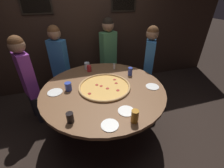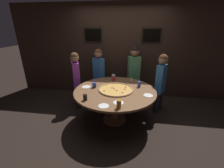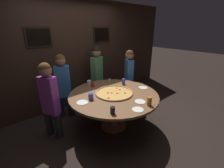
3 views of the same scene
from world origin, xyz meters
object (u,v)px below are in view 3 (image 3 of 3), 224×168
diner_side_left (63,83)px  diner_far_left (97,72)px  drink_cup_near_right (91,96)px  white_plate_near_front (140,102)px  white_plate_far_back (82,102)px  white_plate_right_side (138,110)px  diner_far_right (49,97)px  diner_side_right (129,74)px  drink_cup_by_shaker (113,110)px  giant_pizza (114,93)px  white_plate_beside_cup (143,88)px  drink_cup_far_right (89,83)px  condiment_shaker (109,81)px  dining_table (114,99)px  drink_cup_far_left (123,82)px  drink_cup_front_edge (93,84)px  drink_cup_near_left (149,101)px

diner_side_left → diner_far_left: bearing=-144.9°
drink_cup_near_right → white_plate_near_front: bearing=-46.7°
white_plate_far_back → white_plate_right_side: bearing=-55.0°
diner_far_right → diner_side_right: bearing=-115.1°
drink_cup_near_right → drink_cup_by_shaker: same height
giant_pizza → diner_far_left: (0.36, 1.09, 0.10)m
white_plate_beside_cup → diner_side_left: (-1.25, 1.19, 0.07)m
drink_cup_near_right → diner_side_right: (1.48, 0.48, 0.01)m
drink_cup_far_right → condiment_shaker: size_ratio=1.19×
dining_table → giant_pizza: bearing=21.4°
drink_cup_near_right → diner_side_right: bearing=18.0°
drink_cup_far_left → diner_far_right: 1.57m
drink_cup_near_right → dining_table: bearing=-10.0°
giant_pizza → diner_far_right: 1.18m
drink_cup_far_right → white_plate_right_side: (0.01, -1.38, -0.05)m
drink_cup_near_right → white_plate_far_back: size_ratio=0.57×
drink_cup_far_right → drink_cup_near_right: bearing=-120.1°
drink_cup_by_shaker → diner_far_right: (-0.56, 1.04, 0.01)m
drink_cup_front_edge → diner_side_right: diner_side_right is taller
diner_side_left → diner_side_right: bearing=-165.8°
drink_cup_near_left → diner_far_right: diner_far_right is taller
drink_cup_far_right → drink_cup_near_left: bearing=-79.0°
white_plate_near_front → diner_far_left: diner_far_left is taller
white_plate_far_back → white_plate_beside_cup: bearing=-10.8°
white_plate_far_back → giant_pizza: bearing=-5.4°
drink_cup_far_right → drink_cup_far_left: bearing=-34.8°
diner_side_left → drink_cup_by_shaker: bearing=123.5°
dining_table → giant_pizza: (0.02, 0.01, 0.13)m
white_plate_far_back → drink_cup_front_edge: bearing=42.3°
drink_cup_front_edge → drink_cup_by_shaker: drink_cup_by_shaker is taller
drink_cup_far_right → diner_side_right: bearing=-5.7°
drink_cup_near_right → drink_cup_front_edge: bearing=53.1°
white_plate_far_back → white_plate_beside_cup: (1.32, -0.25, 0.00)m
drink_cup_far_left → drink_cup_by_shaker: bearing=-141.9°
white_plate_beside_cup → diner_side_left: size_ratio=0.13×
drink_cup_near_left → white_plate_beside_cup: (0.52, 0.54, -0.07)m
drink_cup_near_right → diner_far_right: (-0.57, 0.43, 0.01)m
drink_cup_front_edge → drink_cup_far_left: (0.61, -0.32, 0.01)m
diner_side_right → condiment_shaker: bearing=-58.2°
drink_cup_near_left → diner_far_left: 1.83m
drink_cup_far_right → white_plate_beside_cup: drink_cup_far_right is taller
giant_pizza → drink_cup_far_right: bearing=101.9°
drink_cup_near_left → white_plate_far_back: bearing=135.3°
white_plate_beside_cup → white_plate_near_front: 0.66m
drink_cup_by_shaker → drink_cup_far_left: 1.25m
white_plate_beside_cup → diner_side_right: bearing=65.3°
condiment_shaker → dining_table: bearing=-121.9°
dining_table → giant_pizza: 0.13m
diner_far_right → white_plate_far_back: bearing=-164.9°
drink_cup_near_right → diner_side_left: size_ratio=0.08×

